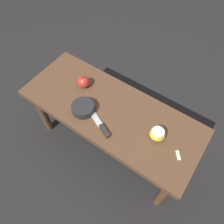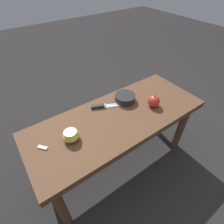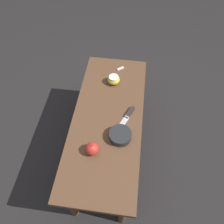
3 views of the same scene
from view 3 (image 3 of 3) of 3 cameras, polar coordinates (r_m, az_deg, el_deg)
ground_plane at (r=1.79m, az=-0.92°, el=-10.03°), size 8.00×8.00×0.00m
wooden_bench at (r=1.43m, az=-1.13°, el=-3.05°), size 1.09×0.44×0.48m
knife at (r=1.37m, az=4.01°, el=-1.13°), size 0.23×0.12×0.02m
apple_whole at (r=1.23m, az=-5.19°, el=-9.53°), size 0.07×0.07×0.08m
apple_cut at (r=1.54m, az=0.61°, el=8.44°), size 0.09×0.09×0.06m
apple_slice_near_knife at (r=1.65m, az=2.23°, el=11.28°), size 0.04×0.05×0.01m
bowl at (r=1.28m, az=2.16°, el=-6.13°), size 0.13×0.13×0.05m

